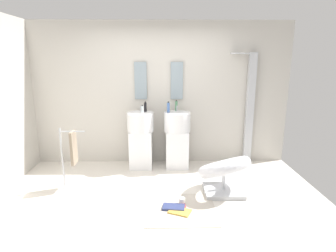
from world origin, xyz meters
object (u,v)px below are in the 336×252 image
(pedestal_sink_right, at_px, (177,138))
(soap_bottle_blue, at_px, (168,107))
(pedestal_sink_left, at_px, (141,138))
(soap_bottle_black, at_px, (145,107))
(magazine_red, at_px, (177,207))
(shower_column, at_px, (249,106))
(soap_bottle_clear, at_px, (142,110))
(lounge_chair, at_px, (224,170))
(towel_rack, at_px, (72,149))
(magazine_ochre, at_px, (180,211))
(coffee_mug, at_px, (182,201))
(soap_bottle_green, at_px, (176,106))
(magazine_navy, at_px, (174,207))

(pedestal_sink_right, relative_size, soap_bottle_blue, 5.77)
(pedestal_sink_left, bearing_deg, soap_bottle_blue, 0.75)
(soap_bottle_black, bearing_deg, magazine_red, -72.64)
(pedestal_sink_right, distance_m, shower_column, 1.46)
(soap_bottle_clear, bearing_deg, lounge_chair, -36.09)
(pedestal_sink_left, bearing_deg, pedestal_sink_right, 0.00)
(shower_column, xyz_separation_m, soap_bottle_clear, (-1.94, -0.37, 0.01))
(towel_rack, bearing_deg, shower_column, 20.29)
(magazine_ochre, bearing_deg, magazine_red, 131.24)
(pedestal_sink_left, bearing_deg, coffee_mug, -64.61)
(pedestal_sink_right, xyz_separation_m, soap_bottle_blue, (-0.16, 0.01, 0.56))
(pedestal_sink_left, xyz_separation_m, magazine_ochre, (0.62, -1.60, -0.53))
(shower_column, distance_m, lounge_chair, 1.62)
(shower_column, bearing_deg, coffee_mug, -129.89)
(lounge_chair, relative_size, soap_bottle_blue, 5.66)
(coffee_mug, bearing_deg, soap_bottle_green, 90.37)
(lounge_chair, bearing_deg, magazine_red, -147.67)
(pedestal_sink_right, bearing_deg, magazine_navy, -94.42)
(soap_bottle_clear, bearing_deg, soap_bottle_blue, 18.88)
(lounge_chair, relative_size, magazine_navy, 3.76)
(pedestal_sink_left, relative_size, magazine_red, 4.71)
(magazine_navy, distance_m, soap_bottle_green, 1.99)
(magazine_ochre, relative_size, magazine_navy, 0.94)
(pedestal_sink_left, distance_m, soap_bottle_clear, 0.56)
(soap_bottle_clear, bearing_deg, towel_rack, -144.19)
(towel_rack, bearing_deg, soap_bottle_black, 42.66)
(towel_rack, bearing_deg, lounge_chair, -4.61)
(magazine_ochre, distance_m, soap_bottle_blue, 1.94)
(towel_rack, distance_m, magazine_ochre, 1.83)
(soap_bottle_black, xyz_separation_m, soap_bottle_clear, (-0.04, -0.23, -0.01))
(magazine_ochre, bearing_deg, soap_bottle_clear, 135.07)
(magazine_navy, height_order, soap_bottle_blue, soap_bottle_blue)
(coffee_mug, bearing_deg, magazine_red, -121.71)
(lounge_chair, bearing_deg, magazine_navy, -148.91)
(magazine_navy, bearing_deg, soap_bottle_green, 94.22)
(soap_bottle_green, height_order, soap_bottle_clear, soap_bottle_green)
(towel_rack, xyz_separation_m, soap_bottle_clear, (1.00, 0.72, 0.46))
(soap_bottle_clear, bearing_deg, magazine_navy, -70.22)
(shower_column, height_order, soap_bottle_clear, shower_column)
(coffee_mug, xyz_separation_m, soap_bottle_black, (-0.57, 1.47, 1.05))
(magazine_navy, height_order, soap_bottle_clear, soap_bottle_clear)
(magazine_red, xyz_separation_m, magazine_navy, (-0.04, -0.01, 0.01))
(pedestal_sink_left, relative_size, soap_bottle_black, 6.16)
(pedestal_sink_left, bearing_deg, magazine_red, -68.74)
(shower_column, distance_m, coffee_mug, 2.33)
(soap_bottle_blue, bearing_deg, magazine_red, -86.75)
(soap_bottle_black, bearing_deg, pedestal_sink_right, -8.83)
(lounge_chair, bearing_deg, soap_bottle_green, 117.98)
(soap_bottle_black, bearing_deg, coffee_mug, -68.85)
(magazine_red, xyz_separation_m, coffee_mug, (0.07, 0.12, 0.03))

